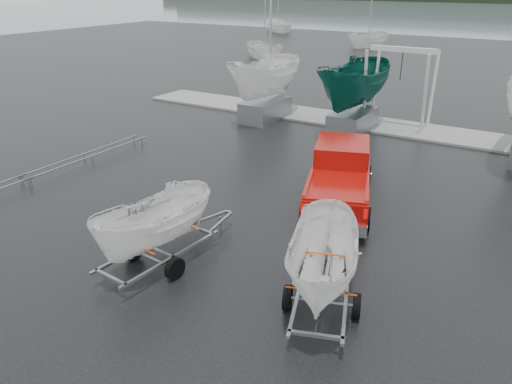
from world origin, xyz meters
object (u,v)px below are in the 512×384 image
at_px(trailer_hitched, 328,210).
at_px(trailer_parked, 152,183).
at_px(pickup_truck, 340,173).
at_px(boat_hoist, 400,77).

xyz_separation_m(trailer_hitched, trailer_parked, (-4.57, -0.60, -0.13)).
bearing_deg(trailer_hitched, pickup_truck, 90.00).
relative_size(pickup_truck, trailer_hitched, 1.30).
height_order(pickup_truck, trailer_parked, trailer_parked).
relative_size(trailer_hitched, boat_hoist, 1.15).
height_order(trailer_hitched, boat_hoist, trailer_hitched).
relative_size(pickup_truck, boat_hoist, 1.49).
bearing_deg(boat_hoist, trailer_hitched, -78.67).
bearing_deg(boat_hoist, trailer_parked, -94.59).
distance_m(pickup_truck, trailer_parked, 7.22).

